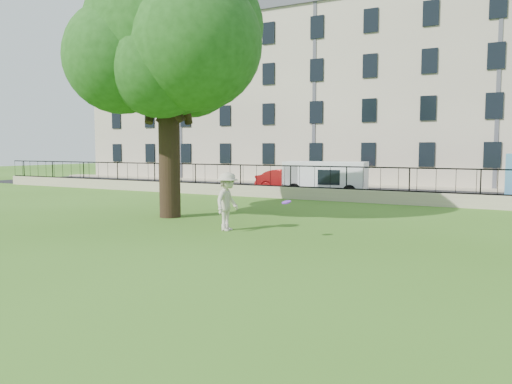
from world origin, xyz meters
The scene contains 11 objects.
ground centered at (0.00, 0.00, 0.00)m, with size 120.00×120.00×0.00m, color #376217.
retaining_wall centered at (0.00, 12.00, 0.30)m, with size 50.00×0.40×0.60m, color tan.
iron_railing centered at (0.00, 12.00, 1.15)m, with size 50.00×0.05×1.13m.
street centered at (0.00, 16.70, 0.01)m, with size 60.00×9.00×0.01m, color black.
sidewalk centered at (0.00, 21.90, 0.06)m, with size 60.00×1.40×0.12m, color tan.
building_row centered at (0.00, 27.57, 6.92)m, with size 56.40×10.40×13.80m.
tree centered at (-4.22, 3.52, 6.71)m, with size 8.13×6.33×10.10m.
man centered at (-0.54, 1.84, 0.93)m, with size 1.20×0.69×1.85m, color beige.
frisbee centered at (1.70, 1.44, 1.06)m, with size 0.27×0.27×0.03m, color purple.
red_sedan centered at (-4.50, 15.20, 0.68)m, with size 1.43×4.11×1.35m, color #AA1416.
white_van centered at (-2.00, 14.40, 0.93)m, with size 4.44×1.73×1.87m, color white.
Camera 1 is at (7.72, -11.47, 2.59)m, focal length 35.00 mm.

